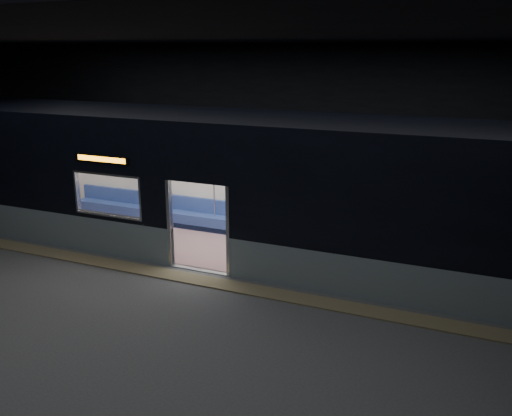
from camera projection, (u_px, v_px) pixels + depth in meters
The scene contains 7 objects.
station_floor at pixel (176, 289), 11.33m from camera, with size 24.00×14.00×0.01m, color #47494C.
station_envelope at pixel (168, 112), 10.29m from camera, with size 24.00×14.00×5.00m.
tactile_strip at pixel (189, 278), 11.81m from camera, with size 22.80×0.50×0.03m, color #8C7F59.
metro_car at pixel (228, 177), 13.05m from camera, with size 18.00×3.04×3.35m.
passenger at pixel (354, 220), 13.12m from camera, with size 0.49×0.80×1.49m.
handbag at pixel (350, 228), 12.94m from camera, with size 0.32×0.28×0.16m, color black.
transit_map at pixel (362, 190), 13.17m from camera, with size 1.11×0.03×0.72m, color white.
Camera 1 is at (5.64, -8.89, 4.81)m, focal length 38.00 mm.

